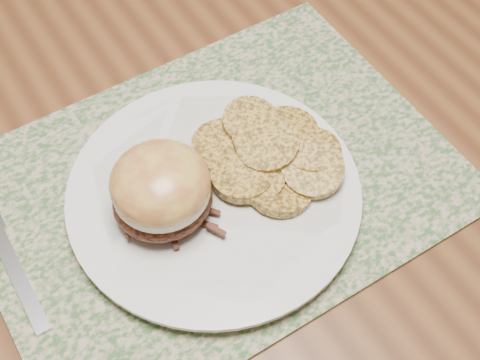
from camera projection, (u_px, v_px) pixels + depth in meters
name	position (u px, v px, depth m)	size (l,w,h in m)	color
ground	(279.00, 327.00, 1.36)	(3.50, 3.50, 0.00)	#4E2D1A
dining_table	(306.00, 113.00, 0.80)	(1.50, 0.90, 0.75)	brown
placemat	(216.00, 183.00, 0.65)	(0.45, 0.33, 0.00)	#36592D
dinner_plate	(214.00, 194.00, 0.63)	(0.26, 0.26, 0.02)	silver
pork_sandwich	(161.00, 189.00, 0.58)	(0.10, 0.10, 0.07)	black
roasted_potatoes	(269.00, 154.00, 0.63)	(0.15, 0.15, 0.03)	#B18534
fork	(10.00, 258.00, 0.60)	(0.02, 0.16, 0.00)	#B4B4BB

